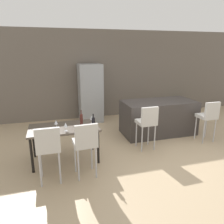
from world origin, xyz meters
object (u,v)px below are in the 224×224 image
object	(u,v)px
wine_bottle_far	(93,123)
wine_glass_right	(66,125)
refrigerator	(90,93)
wine_bottle_corner	(81,119)
wine_glass_left	(56,122)
bar_chair_middle	(208,115)
bar_chair_left	(147,121)
dining_table	(64,130)
potted_plant	(182,103)
dining_chair_near	(48,146)
kitchen_island	(158,117)
dining_chair_far	(85,142)
wine_glass_middle	(92,118)

from	to	relation	value
wine_bottle_far	wine_glass_right	size ratio (longest dim) A/B	1.78
refrigerator	wine_bottle_corner	bearing A→B (deg)	-104.91
wine_glass_left	wine_bottle_corner	bearing A→B (deg)	4.57
bar_chair_middle	wine_glass_left	size ratio (longest dim) A/B	6.03
bar_chair_left	wine_glass_left	size ratio (longest dim) A/B	6.03
dining_table	refrigerator	world-z (taller)	refrigerator
bar_chair_middle	potted_plant	distance (m)	2.69
bar_chair_left	potted_plant	distance (m)	3.63
dining_chair_near	potted_plant	xyz separation A→B (m)	(4.78, 3.24, -0.34)
kitchen_island	dining_table	bearing A→B (deg)	-161.79
potted_plant	refrigerator	bearing A→B (deg)	179.83
dining_chair_near	wine_bottle_corner	distance (m)	1.04
bar_chair_left	dining_chair_far	distance (m)	1.71
kitchen_island	wine_glass_middle	size ratio (longest dim) A/B	11.34
bar_chair_left	dining_chair_far	xyz separation A→B (m)	(-1.54, -0.75, 0.00)
dining_chair_far	wine_glass_right	distance (m)	0.61
wine_glass_right	wine_glass_middle	bearing A→B (deg)	28.75
bar_chair_left	dining_table	xyz separation A→B (m)	(-1.86, -0.00, -0.03)
dining_chair_far	wine_bottle_corner	world-z (taller)	wine_bottle_corner
bar_chair_left	dining_table	size ratio (longest dim) A/B	0.75
dining_chair_far	wine_bottle_corner	xyz separation A→B (m)	(0.05, 0.77, 0.16)
bar_chair_middle	wine_glass_right	world-z (taller)	bar_chair_middle
wine_glass_left	potted_plant	distance (m)	5.28
dining_chair_near	wine_glass_middle	xyz separation A→B (m)	(0.91, 0.82, 0.17)
wine_glass_middle	wine_glass_left	bearing A→B (deg)	-173.04
bar_chair_middle	wine_bottle_far	size ratio (longest dim) A/B	3.39
dining_chair_near	wine_glass_right	bearing A→B (deg)	56.56
bar_chair_left	potted_plant	xyz separation A→B (m)	(2.61, 2.50, -0.34)
bar_chair_left	wine_glass_right	xyz separation A→B (m)	(-1.84, -0.24, 0.17)
dining_table	refrigerator	size ratio (longest dim) A/B	0.76
bar_chair_middle	potted_plant	world-z (taller)	bar_chair_middle
wine_bottle_far	wine_glass_left	bearing A→B (deg)	160.02
dining_chair_far	wine_glass_right	world-z (taller)	dining_chair_far
wine_bottle_corner	wine_glass_left	size ratio (longest dim) A/B	1.87
wine_bottle_far	wine_glass_left	xyz separation A→B (m)	(-0.71, 0.26, 0.00)
bar_chair_middle	wine_bottle_corner	xyz separation A→B (m)	(-3.15, 0.03, 0.16)
bar_chair_left	wine_bottle_corner	world-z (taller)	wine_bottle_corner
wine_bottle_corner	wine_glass_right	distance (m)	0.43
bar_chair_left	wine_glass_right	size ratio (longest dim) A/B	6.03
dining_table	wine_bottle_far	xyz separation A→B (m)	(0.56, -0.27, 0.19)
dining_chair_far	bar_chair_middle	bearing A→B (deg)	13.15
kitchen_island	dining_table	distance (m)	2.75
dining_chair_near	wine_bottle_corner	world-z (taller)	wine_bottle_corner
dining_table	wine_bottle_corner	distance (m)	0.42
dining_chair_far	wine_glass_middle	distance (m)	0.88
wine_bottle_corner	wine_glass_left	distance (m)	0.52
kitchen_island	wine_bottle_far	distance (m)	2.37
bar_chair_middle	wine_bottle_corner	bearing A→B (deg)	179.54
bar_chair_middle	potted_plant	size ratio (longest dim) A/B	1.74
bar_chair_middle	bar_chair_left	bearing A→B (deg)	180.00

